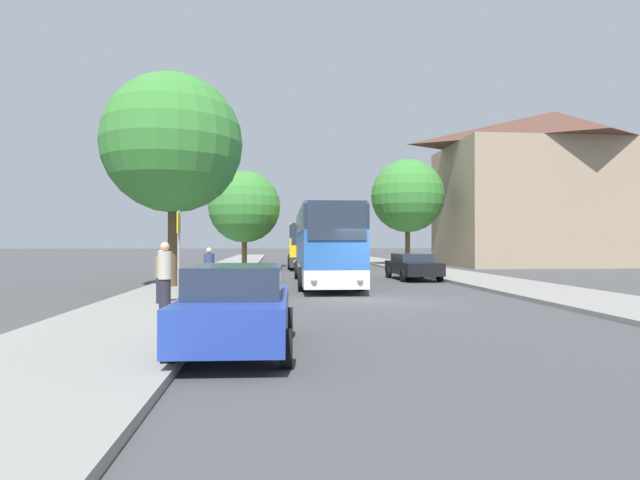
% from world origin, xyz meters
% --- Properties ---
extents(ground_plane, '(300.00, 300.00, 0.00)m').
position_xyz_m(ground_plane, '(0.00, 0.00, 0.00)').
color(ground_plane, '#424244').
rests_on(ground_plane, ground).
extents(sidewalk_left, '(4.00, 120.00, 0.15)m').
position_xyz_m(sidewalk_left, '(-7.00, 0.00, 0.07)').
color(sidewalk_left, gray).
rests_on(sidewalk_left, ground_plane).
extents(sidewalk_right, '(4.00, 120.00, 0.15)m').
position_xyz_m(sidewalk_right, '(7.00, 0.00, 0.07)').
color(sidewalk_right, gray).
rests_on(sidewalk_right, ground_plane).
extents(building_right_background, '(18.55, 10.31, 13.36)m').
position_xyz_m(building_right_background, '(20.62, 24.32, 6.68)').
color(building_right_background, gray).
rests_on(building_right_background, ground_plane).
extents(bus_front, '(2.86, 11.56, 3.55)m').
position_xyz_m(bus_front, '(-1.15, 6.91, 1.89)').
color(bus_front, silver).
rests_on(bus_front, ground_plane).
extents(bus_middle, '(3.10, 12.12, 3.35)m').
position_xyz_m(bus_middle, '(-1.04, 23.19, 1.79)').
color(bus_middle, '#2D2D2D').
rests_on(bus_middle, ground_plane).
extents(parked_car_left_curb, '(2.13, 4.28, 1.58)m').
position_xyz_m(parked_car_left_curb, '(-4.20, -7.49, 0.81)').
color(parked_car_left_curb, '#233D9E').
rests_on(parked_car_left_curb, ground_plane).
extents(parked_car_right_near, '(2.21, 4.65, 1.40)m').
position_xyz_m(parked_car_right_near, '(3.85, 9.41, 0.75)').
color(parked_car_right_near, black).
rests_on(parked_car_right_near, ground_plane).
extents(bus_stop_sign, '(0.08, 0.45, 2.76)m').
position_xyz_m(bus_stop_sign, '(-6.28, -2.10, 1.86)').
color(bus_stop_sign, gray).
rests_on(bus_stop_sign, sidewalk_left).
extents(pedestrian_waiting_near, '(0.36, 0.36, 1.62)m').
position_xyz_m(pedestrian_waiting_near, '(-6.96, -1.23, 0.96)').
color(pedestrian_waiting_near, '#23232D').
rests_on(pedestrian_waiting_near, sidewalk_left).
extents(pedestrian_waiting_far, '(0.36, 0.36, 1.67)m').
position_xyz_m(pedestrian_waiting_far, '(-5.84, 1.20, 0.99)').
color(pedestrian_waiting_far, '#23232D').
rests_on(pedestrian_waiting_far, sidewalk_left).
extents(pedestrian_walking_back, '(0.36, 0.36, 1.86)m').
position_xyz_m(pedestrian_walking_back, '(-6.40, -3.32, 1.09)').
color(pedestrian_walking_back, '#23232D').
rests_on(pedestrian_walking_back, sidewalk_left).
extents(tree_left_near, '(5.56, 5.56, 7.40)m').
position_xyz_m(tree_left_near, '(-5.86, 22.21, 4.76)').
color(tree_left_near, brown).
rests_on(tree_left_near, sidewalk_left).
extents(tree_left_far, '(5.87, 5.87, 8.98)m').
position_xyz_m(tree_left_far, '(-7.83, 4.83, 6.19)').
color(tree_left_far, '#513D23').
rests_on(tree_left_far, sidewalk_left).
extents(tree_right_near, '(5.99, 5.99, 8.67)m').
position_xyz_m(tree_right_near, '(7.34, 23.28, 5.82)').
color(tree_right_near, '#513D23').
rests_on(tree_right_near, sidewalk_right).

